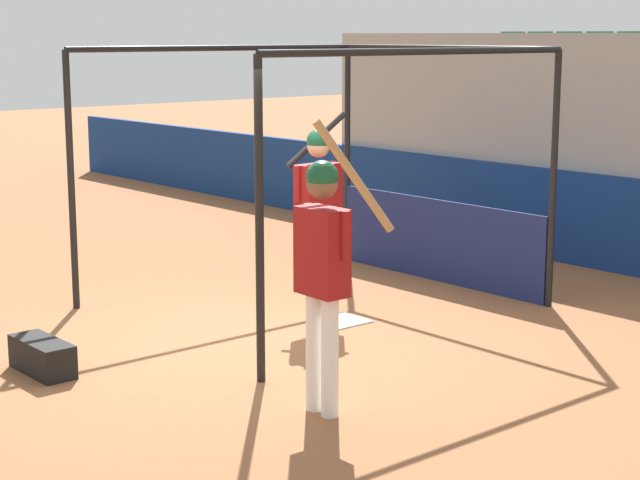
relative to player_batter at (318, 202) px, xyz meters
name	(u,v)px	position (x,y,z in m)	size (l,w,h in m)	color
ground_plane	(237,341)	(0.23, -1.18, -1.14)	(60.00, 60.00, 0.00)	#935B38
outfield_wall	(577,219)	(0.23, 3.93, -0.57)	(24.00, 0.12, 1.13)	navy
batting_cage	(385,182)	(-0.25, 1.16, 0.08)	(3.18, 3.81, 2.65)	black
home_plate	(342,321)	(0.36, -0.01, -1.13)	(0.44, 0.44, 0.02)	white
player_batter	(318,202)	(0.00, 0.00, 0.00)	(0.52, 0.90, 1.98)	white
player_waiting	(323,261)	(2.19, -1.83, 0.02)	(0.77, 0.55, 2.21)	white
equipment_bag	(42,356)	(-0.06, -2.96, -1.00)	(0.70, 0.28, 0.28)	black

